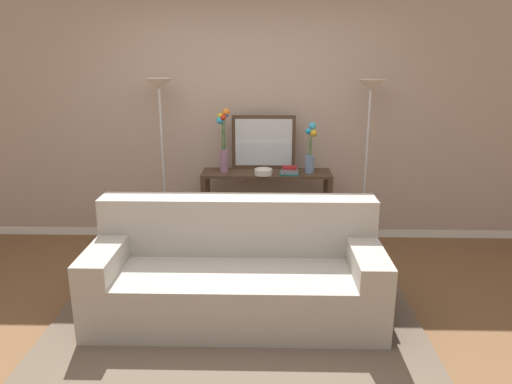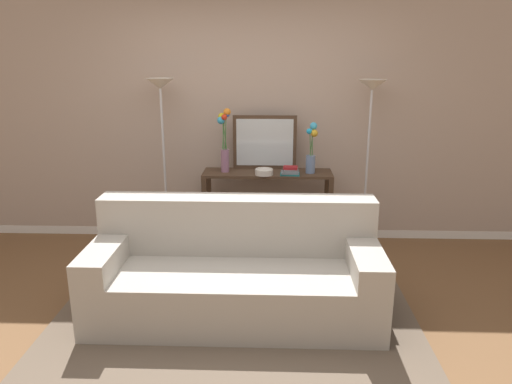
# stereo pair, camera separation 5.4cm
# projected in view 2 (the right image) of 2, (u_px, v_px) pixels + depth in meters

# --- Properties ---
(ground_plane) EXTENTS (16.00, 16.00, 0.02)m
(ground_plane) POSITION_uv_depth(u_px,v_px,m) (226.00, 333.00, 3.55)
(ground_plane) COLOR brown
(back_wall) EXTENTS (12.00, 0.15, 2.99)m
(back_wall) POSITION_uv_depth(u_px,v_px,m) (242.00, 101.00, 5.05)
(back_wall) COLOR white
(back_wall) RESTS_ON ground
(area_rug) EXTENTS (2.79, 1.67, 0.01)m
(area_rug) POSITION_uv_depth(u_px,v_px,m) (234.00, 322.00, 3.66)
(area_rug) COLOR brown
(area_rug) RESTS_ON ground
(couch) EXTENTS (2.19, 0.87, 0.88)m
(couch) POSITION_uv_depth(u_px,v_px,m) (235.00, 276.00, 3.72)
(couch) COLOR #ADA89E
(couch) RESTS_ON ground
(console_table) EXTENTS (1.30, 0.37, 0.82)m
(console_table) POSITION_uv_depth(u_px,v_px,m) (267.00, 196.00, 4.92)
(console_table) COLOR #473323
(console_table) RESTS_ON ground
(floor_lamp_left) EXTENTS (0.28, 0.28, 1.74)m
(floor_lamp_left) POSITION_uv_depth(u_px,v_px,m) (162.00, 117.00, 4.74)
(floor_lamp_left) COLOR silver
(floor_lamp_left) RESTS_ON ground
(floor_lamp_right) EXTENTS (0.28, 0.28, 1.73)m
(floor_lamp_right) POSITION_uv_depth(u_px,v_px,m) (370.00, 118.00, 4.68)
(floor_lamp_right) COLOR silver
(floor_lamp_right) RESTS_ON ground
(wall_mirror) EXTENTS (0.65, 0.02, 0.55)m
(wall_mirror) POSITION_uv_depth(u_px,v_px,m) (265.00, 142.00, 4.92)
(wall_mirror) COLOR #473323
(wall_mirror) RESTS_ON console_table
(vase_tall_flowers) EXTENTS (0.13, 0.11, 0.64)m
(vase_tall_flowers) POSITION_uv_depth(u_px,v_px,m) (224.00, 139.00, 4.77)
(vase_tall_flowers) COLOR gray
(vase_tall_flowers) RESTS_ON console_table
(vase_short_flowers) EXTENTS (0.11, 0.12, 0.50)m
(vase_short_flowers) POSITION_uv_depth(u_px,v_px,m) (311.00, 151.00, 4.75)
(vase_short_flowers) COLOR #6B84AD
(vase_short_flowers) RESTS_ON console_table
(fruit_bowl) EXTENTS (0.18, 0.18, 0.06)m
(fruit_bowl) POSITION_uv_depth(u_px,v_px,m) (264.00, 172.00, 4.73)
(fruit_bowl) COLOR silver
(fruit_bowl) RESTS_ON console_table
(book_stack) EXTENTS (0.19, 0.14, 0.08)m
(book_stack) POSITION_uv_depth(u_px,v_px,m) (290.00, 171.00, 4.72)
(book_stack) COLOR #1E7075
(book_stack) RESTS_ON console_table
(book_row_under_console) EXTENTS (0.36, 0.18, 0.12)m
(book_row_under_console) POSITION_uv_depth(u_px,v_px,m) (233.00, 242.00, 5.08)
(book_row_under_console) COLOR slate
(book_row_under_console) RESTS_ON ground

